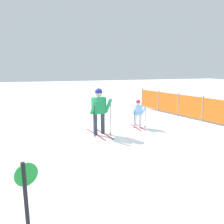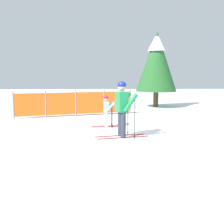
% 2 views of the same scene
% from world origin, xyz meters
% --- Properties ---
extents(ground_plane, '(60.00, 60.00, 0.00)m').
position_xyz_m(ground_plane, '(0.00, 0.00, 0.00)').
color(ground_plane, white).
extents(skier_adult, '(1.64, 0.80, 1.70)m').
position_xyz_m(skier_adult, '(-0.05, -0.28, 1.01)').
color(skier_adult, maroon).
rests_on(skier_adult, ground_plane).
extents(skier_child, '(1.08, 0.55, 1.15)m').
position_xyz_m(skier_child, '(-0.50, 1.44, 0.67)').
color(skier_child, maroon).
rests_on(skier_child, ground_plane).
extents(safety_fence, '(5.25, 1.67, 1.19)m').
position_xyz_m(safety_fence, '(-1.88, 4.21, 0.60)').
color(safety_fence, gray).
rests_on(safety_fence, ground_plane).
extents(trail_marker, '(0.15, 0.26, 1.40)m').
position_xyz_m(trail_marker, '(5.02, -2.34, 0.87)').
color(trail_marker, black).
rests_on(trail_marker, ground_plane).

